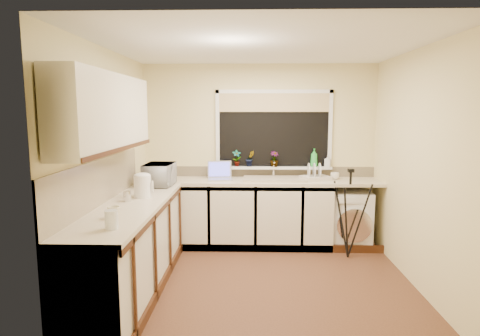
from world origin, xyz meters
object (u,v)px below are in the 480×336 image
Objects in this scene: plant_c at (274,159)px; cup_back at (335,176)px; soap_bottle_green at (314,158)px; cup_left at (114,212)px; tripod at (349,214)px; steel_jar at (127,196)px; dish_rack at (315,178)px; plant_a at (237,158)px; plant_b at (250,159)px; soap_bottle_clear at (328,161)px; glass_jug at (111,220)px; washing_machine at (349,219)px; kettle at (143,186)px; microwave at (160,175)px; laptop at (220,175)px.

plant_c is 1.79× the size of cup_back.
soap_bottle_green reaches higher than cup_left.
steel_jar is at bearing -162.71° from tripod.
tripod is 0.98m from soap_bottle_green.
dish_rack is at bearing -165.84° from cup_back.
plant_c reaches higher than cup_back.
soap_bottle_green reaches higher than plant_a.
dish_rack is 1.64× the size of plant_b.
soap_bottle_clear is at bearing -1.37° from plant_b.
plant_a reaches higher than cup_left.
dish_rack is at bearing 32.51° from steel_jar.
glass_jug is 1.26× the size of cup_back.
steel_jar is 0.98× the size of cup_left.
soap_bottle_clear reaches higher than tripod.
washing_machine is 3.34× the size of plant_a.
washing_machine is 1.73m from plant_a.
washing_machine is 2.80m from kettle.
plant_c reaches higher than washing_machine.
tripod is 2.66m from steel_jar.
dish_rack is 3.40× the size of steel_jar.
glass_jug is 3.31m from soap_bottle_clear.
plant_a is at bearing 56.08° from steel_jar.
plant_a reaches higher than kettle.
cup_left is (-2.23, -2.19, -0.18)m from soap_bottle_clear.
soap_bottle_clear is at bearing 120.30° from cup_back.
soap_bottle_clear reaches higher than dish_rack.
plant_b is (1.07, 2.55, 0.18)m from glass_jug.
glass_jug is (-2.41, -2.32, 0.60)m from washing_machine.
dish_rack is 2.85m from cup_left.
microwave is at bearing 177.13° from tripod.
cup_back is at bearing -76.02° from microwave.
laptop reaches higher than cup_back.
soap_bottle_green is at bearing -0.13° from plant_b.
steel_jar reaches higher than washing_machine.
washing_machine is at bearing -19.90° from cup_back.
soap_bottle_green is 2.13× the size of cup_back.
soap_bottle_clear reaches higher than steel_jar.
plant_b is 1.31× the size of soap_bottle_clear.
soap_bottle_green is at bearing 1.15° from laptop.
soap_bottle_green is (2.02, 1.37, 0.16)m from kettle.
glass_jug is at bearing -130.24° from soap_bottle_clear.
washing_machine is 4.54× the size of soap_bottle_clear.
soap_bottle_clear is at bearing -0.79° from laptop.
soap_bottle_clear is (2.14, 2.52, 0.16)m from glass_jug.
glass_jug is 2.90m from plant_c.
tripod is (-0.11, -0.44, 0.18)m from washing_machine.
soap_bottle_clear reaches higher than cup_left.
kettle is (-2.48, -1.14, 0.64)m from washing_machine.
kettle is 0.93× the size of soap_bottle_green.
steel_jar is at bearing -146.15° from soap_bottle_clear.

